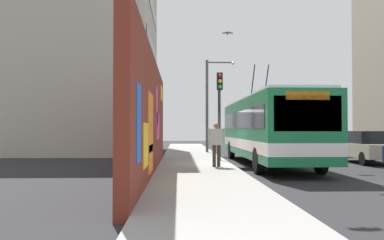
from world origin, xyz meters
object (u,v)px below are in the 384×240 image
at_px(city_bus, 267,128).
at_px(parked_car_champagne, 368,146).
at_px(traffic_light, 219,101).
at_px(street_lamp, 211,98).
at_px(parked_car_black, 321,142).
at_px(pedestrian_at_curb, 216,141).

xyz_separation_m(city_bus, parked_car_champagne, (0.86, -5.20, -0.91)).
height_order(traffic_light, street_lamp, street_lamp).
bearing_deg(street_lamp, parked_car_black, -95.48).
distance_m(parked_car_black, pedestrian_at_curb, 12.53).
bearing_deg(street_lamp, parked_car_champagne, -134.78).
bearing_deg(parked_car_black, parked_car_champagne, -180.00).
height_order(parked_car_black, traffic_light, traffic_light).
relative_size(parked_car_champagne, pedestrian_at_curb, 2.38).
relative_size(parked_car_champagne, parked_car_black, 0.89).
bearing_deg(traffic_light, street_lamp, -1.13).
relative_size(city_bus, street_lamp, 1.96).
xyz_separation_m(city_bus, parked_car_black, (7.32, -5.20, -0.91)).
height_order(parked_car_champagne, pedestrian_at_curb, pedestrian_at_curb).
relative_size(parked_car_champagne, street_lamp, 0.69).
height_order(parked_car_champagne, street_lamp, street_lamp).
distance_m(city_bus, parked_car_champagne, 5.35).
relative_size(pedestrian_at_curb, traffic_light, 0.41).
distance_m(parked_car_champagne, parked_car_black, 6.46).
bearing_deg(traffic_light, parked_car_champagne, -89.56).
bearing_deg(pedestrian_at_curb, city_bus, -46.61).
distance_m(parked_car_champagne, pedestrian_at_curb, 8.50).
xyz_separation_m(pedestrian_at_curb, street_lamp, (10.48, -0.60, 2.52)).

